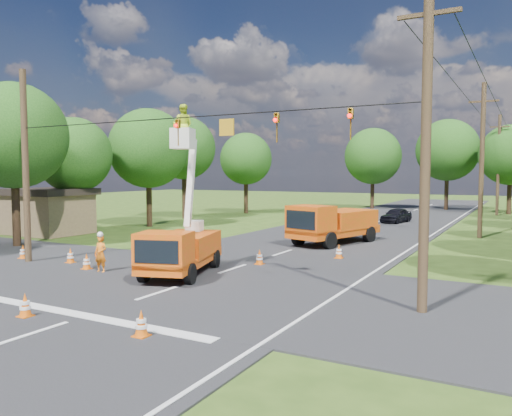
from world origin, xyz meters
The scene contains 30 objects.
ground centered at (0.00, 20.00, 0.00)m, with size 140.00×140.00×0.00m, color #2D4715.
road_main centered at (0.00, 20.00, 0.00)m, with size 12.00×100.00×0.06m, color black.
road_cross centered at (0.00, 2.00, 0.00)m, with size 56.00×10.00×0.07m, color black.
stop_bar centered at (0.00, -3.20, 0.00)m, with size 9.00×0.45×0.02m, color silver.
edge_line centered at (5.60, 20.00, 0.00)m, with size 0.12×90.00×0.02m, color silver.
bucket_truck centered at (-1.25, 2.96, 1.53)m, with size 3.44×5.65×7.03m.
second_truck centered at (1.08, 14.53, 1.24)m, with size 4.01×6.76×2.38m.
ground_worker centered at (-4.60, 1.82, 0.80)m, with size 0.58×0.38×1.59m, color orange.
distant_car centered at (1.43, 29.30, 0.64)m, with size 1.51×3.76×1.28m, color black.
traffic_cone_0 centered at (-1.56, -4.05, 0.36)m, with size 0.38×0.38×0.71m.
traffic_cone_1 centered at (2.61, -3.78, 0.36)m, with size 0.38×0.38×0.71m.
traffic_cone_2 centered at (0.49, 6.57, 0.36)m, with size 0.38×0.38×0.71m.
traffic_cone_3 centered at (3.13, 9.91, 0.36)m, with size 0.38×0.38×0.71m.
traffic_cone_4 centered at (-5.58, 1.95, 0.36)m, with size 0.38×0.38×0.71m.
traffic_cone_5 centered at (-7.46, 2.70, 0.36)m, with size 0.38×0.38×0.71m.
traffic_cone_6 centered at (-10.45, 2.42, 0.36)m, with size 0.38×0.38×0.71m.
pole_right_near centered at (8.50, 2.00, 5.11)m, with size 1.80×0.30×10.00m.
pole_right_mid centered at (8.50, 22.00, 5.11)m, with size 1.80×0.30×10.00m.
pole_right_far centered at (8.50, 42.00, 5.11)m, with size 1.80×0.30×10.00m.
pole_left centered at (-9.50, 2.00, 4.50)m, with size 0.30×0.30×9.00m.
signal_span centered at (2.23, 1.99, 5.88)m, with size 18.00×0.29×1.07m.
shed centered at (-18.00, 10.00, 1.62)m, with size 5.50×4.50×3.15m.
tree_left_b centered at (-14.50, 5.00, 6.31)m, with size 6.00×6.00×9.32m.
tree_left_c centered at (-16.50, 11.00, 5.44)m, with size 5.20×5.20×8.06m.
tree_left_d centered at (-15.00, 17.00, 6.12)m, with size 6.20×6.20×9.24m.
tree_left_e centered at (-16.80, 24.00, 6.49)m, with size 5.80×5.80×9.41m.
tree_left_f centered at (-14.80, 32.00, 5.69)m, with size 5.40×5.40×8.40m.
tree_far_a centered at (-5.00, 45.00, 6.19)m, with size 6.60×6.60×9.50m.
tree_far_b centered at (3.00, 47.00, 6.81)m, with size 7.00×7.00×10.32m.
tree_far_c centered at (9.50, 44.00, 6.06)m, with size 6.20×6.20×9.18m.
Camera 1 is at (11.19, -13.35, 4.20)m, focal length 35.00 mm.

